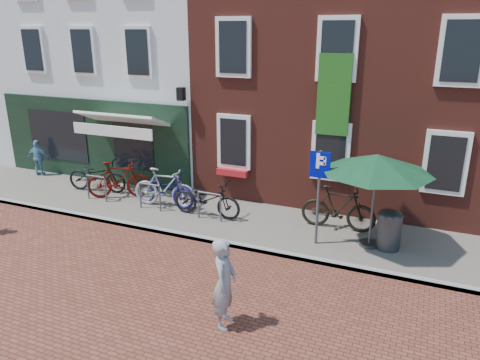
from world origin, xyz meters
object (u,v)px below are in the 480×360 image
at_px(cafe_person, 38,158).
at_px(bicycle_1, 119,180).
at_px(litter_bin, 389,227).
at_px(parking_sign, 319,181).
at_px(bicycle_0, 97,176).
at_px(parasol, 377,160).
at_px(woman, 224,283).
at_px(bicycle_2, 164,189).
at_px(bicycle_5, 338,208).
at_px(bicycle_4, 207,198).
at_px(bicycle_3, 165,188).

distance_m(cafe_person, bicycle_1, 4.30).
height_order(litter_bin, parking_sign, parking_sign).
bearing_deg(cafe_person, litter_bin, 156.64).
relative_size(cafe_person, bicycle_0, 0.64).
bearing_deg(parasol, cafe_person, 174.42).
distance_m(litter_bin, woman, 4.95).
xyz_separation_m(bicycle_2, bicycle_5, (5.28, 0.35, 0.06)).
xyz_separation_m(bicycle_4, bicycle_5, (3.68, 0.58, 0.06)).
relative_size(bicycle_4, bicycle_5, 1.03).
bearing_deg(bicycle_1, bicycle_3, -119.96).
bearing_deg(bicycle_3, bicycle_2, 46.92).
bearing_deg(parasol, bicycle_4, 178.72).
height_order(litter_bin, cafe_person, cafe_person).
bearing_deg(bicycle_4, bicycle_0, 82.56).
relative_size(bicycle_0, bicycle_5, 1.03).
bearing_deg(woman, litter_bin, -40.19).
bearing_deg(cafe_person, woman, 133.67).
bearing_deg(bicycle_3, parking_sign, -105.25).
bearing_deg(litter_bin, bicycle_0, 176.46).
bearing_deg(parasol, woman, -116.01).
relative_size(bicycle_3, bicycle_4, 0.97).
bearing_deg(parasol, bicycle_1, 177.27).
relative_size(parasol, bicycle_2, 1.29).
bearing_deg(litter_bin, bicycle_2, 177.24).
bearing_deg(bicycle_2, bicycle_0, 85.25).
distance_m(woman, bicycle_1, 7.47).
height_order(bicycle_1, bicycle_3, same).
bearing_deg(bicycle_5, bicycle_1, 91.27).
distance_m(parking_sign, bicycle_2, 5.14).
bearing_deg(parasol, litter_bin, 2.09).
bearing_deg(litter_bin, parasol, -177.91).
height_order(parking_sign, parasol, parasol).
bearing_deg(bicycle_4, bicycle_2, 80.72).
height_order(parking_sign, cafe_person, parking_sign).
relative_size(parasol, bicycle_0, 1.29).
height_order(cafe_person, bicycle_5, cafe_person).
bearing_deg(litter_bin, bicycle_4, 179.02).
distance_m(cafe_person, bicycle_3, 6.07).
height_order(litter_bin, bicycle_3, bicycle_3).
bearing_deg(bicycle_5, bicycle_0, 89.38).
bearing_deg(bicycle_5, parking_sign, 162.56).
relative_size(bicycle_2, bicycle_5, 1.03).
relative_size(bicycle_2, bicycle_3, 1.03).
bearing_deg(bicycle_1, bicycle_5, -114.51).
bearing_deg(bicycle_2, parasol, -92.43).
relative_size(litter_bin, parasol, 0.40).
height_order(litter_bin, bicycle_1, bicycle_1).
height_order(parking_sign, woman, parking_sign).
relative_size(litter_bin, bicycle_2, 0.52).
bearing_deg(parking_sign, bicycle_1, 173.14).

